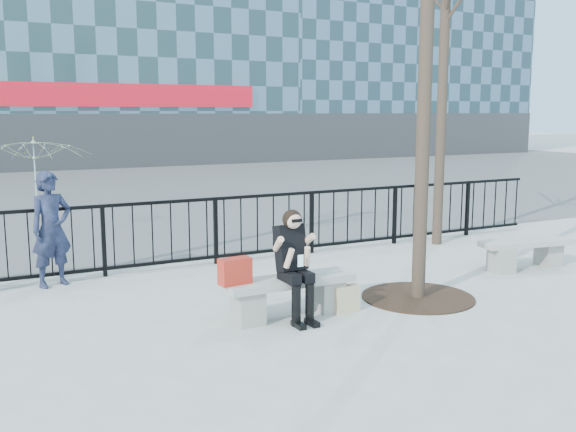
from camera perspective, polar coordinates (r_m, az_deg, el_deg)
name	(u,v)px	position (r m, az deg, el deg)	size (l,w,h in m)	color
ground	(289,316)	(7.94, 0.07, -8.91)	(120.00, 120.00, 0.00)	gray
street_surface	(79,188)	(22.12, -18.06, 2.37)	(60.00, 23.00, 0.01)	#474747
railing	(204,232)	(10.48, -7.47, -1.39)	(14.00, 0.06, 1.10)	black
tree_grate	(418,297)	(8.85, 11.46, -7.09)	(1.50, 1.50, 0.02)	black
bench_main	(289,293)	(7.85, 0.07, -6.82)	(1.65, 0.46, 0.49)	slate
bench_second	(526,251)	(10.90, 20.38, -2.93)	(1.56, 0.43, 0.46)	slate
seated_woman	(295,266)	(7.62, 0.63, -4.45)	(0.50, 0.64, 1.34)	black
handbag	(235,271)	(7.50, -4.74, -4.91)	(0.37, 0.18, 0.31)	#AD2115
shopping_bag	(346,299)	(8.09, 5.21, -7.36)	(0.35, 0.13, 0.33)	beige
standing_man	(51,229)	(9.71, -20.29, -1.10)	(0.60, 0.40, 1.65)	black
vendor_umbrella	(35,187)	(13.73, -21.54, 2.44)	(2.18, 2.23, 2.00)	#E8F536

